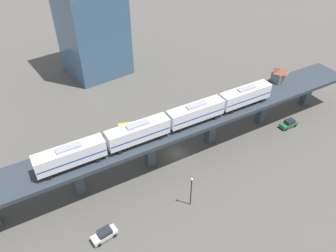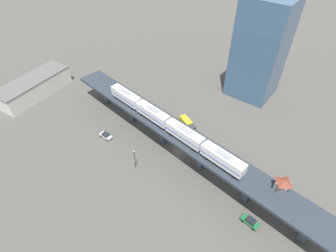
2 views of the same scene
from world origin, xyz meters
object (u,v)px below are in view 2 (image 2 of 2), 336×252
street_car_green (250,222)px  delivery_truck (187,124)px  warehouse_building (34,87)px  street_lamp (135,158)px  signal_hut (283,185)px  office_tower (260,49)px  subway_train (168,123)px  street_car_silver (106,136)px

street_car_green → delivery_truck: size_ratio=0.61×
warehouse_building → street_lamp: bearing=-93.3°
warehouse_building → street_car_green: bearing=-89.6°
signal_hut → delivery_truck: (11.97, 34.01, -8.29)m
signal_hut → delivery_truck: bearing=70.6°
street_lamp → office_tower: office_tower is taller
delivery_truck → street_lamp: bearing=174.5°
subway_train → warehouse_building: 60.34m
signal_hut → office_tower: size_ratio=0.10×
street_car_silver → delivery_truck: size_ratio=0.59×
subway_train → signal_hut: subway_train is taller
street_car_green → office_tower: bearing=24.4°
street_car_green → subway_train: bearing=76.5°
street_car_green → street_lamp: street_lamp is taller
street_lamp → warehouse_building: (3.26, 56.17, -0.70)m
street_car_silver → warehouse_building: warehouse_building is taller
subway_train → street_lamp: 13.46m
delivery_truck → warehouse_building: size_ratio=0.25×
subway_train → delivery_truck: bearing=4.7°
office_tower → delivery_truck: bearing=167.2°
street_car_silver → office_tower: size_ratio=0.12×
signal_hut → street_car_silver: (-8.00, 52.12, -9.12)m
street_lamp → street_car_green: bearing=-83.3°
street_car_silver → office_tower: 61.58m
delivery_truck → warehouse_building: 61.67m
subway_train → signal_hut: 33.04m
subway_train → street_car_green: (-7.29, -30.42, -9.86)m
signal_hut → street_lamp: (-11.09, 36.22, -5.95)m
street_car_silver → delivery_truck: (19.98, -18.11, 0.82)m
warehouse_building → office_tower: 85.95m
street_car_silver → warehouse_building: bearing=89.7°
signal_hut → warehouse_building: 92.96m
office_tower → subway_train: bearing=171.7°
street_car_silver → delivery_truck: 26.98m
street_lamp → warehouse_building: street_lamp is taller
street_car_green → office_tower: size_ratio=0.13×
delivery_truck → office_tower: bearing=-12.8°
warehouse_building → office_tower: size_ratio=0.83×
signal_hut → warehouse_building: signal_hut is taller
delivery_truck → office_tower: 37.84m
street_car_green → warehouse_building: bearing=90.4°
street_car_green → office_tower: (52.44, 23.80, 17.06)m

